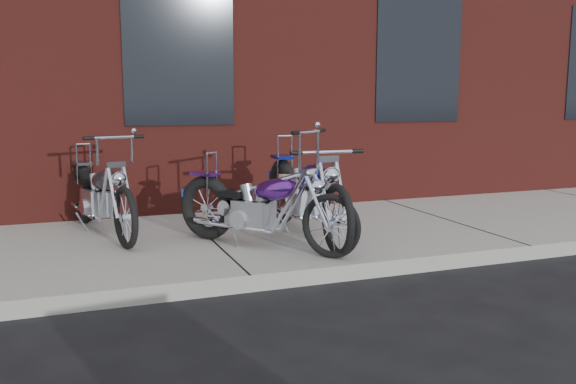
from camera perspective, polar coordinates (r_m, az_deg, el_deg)
name	(u,v)px	position (r m, az deg, el deg)	size (l,w,h in m)	color
ground	(251,292)	(5.29, -3.51, -9.37)	(120.00, 120.00, 0.00)	black
sidewalk	(210,245)	(6.67, -7.31, -4.92)	(22.00, 3.00, 0.15)	#9A9792
chopper_purple	(260,210)	(6.13, -2.62, -1.65)	(1.39, 1.76, 1.20)	black
chopper_blue	(305,196)	(6.62, 1.59, -0.42)	(0.59, 2.43, 1.05)	black
chopper_third	(101,198)	(7.05, -17.11, -0.56)	(0.69, 2.18, 1.12)	black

